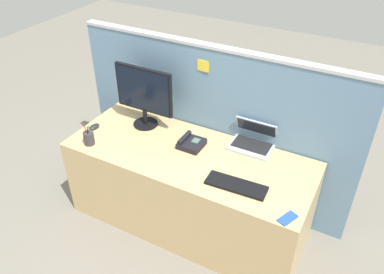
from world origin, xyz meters
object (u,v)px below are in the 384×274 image
Objects in this scene: desk_phone at (191,143)px; computer_mouse_right_hand at (94,127)px; keyboard_main at (236,185)px; cell_phone_blue_case at (288,218)px; pen_cup at (89,138)px; laptop at (253,140)px; desktop_monitor at (144,93)px.

computer_mouse_right_hand is (-0.82, -0.16, -0.01)m from desk_phone.
desk_phone is at bearing 17.59° from computer_mouse_right_hand.
keyboard_main is 4.15× the size of computer_mouse_right_hand.
desk_phone is 0.83m from computer_mouse_right_hand.
desk_phone is at bearing 179.49° from cell_phone_blue_case.
pen_cup is at bearing -153.80° from desk_phone.
computer_mouse_right_hand is (-1.24, -0.40, -0.03)m from laptop.
desktop_monitor is 2.77× the size of pen_cup.
computer_mouse_right_hand is 0.22m from pen_cup.
desktop_monitor is at bearing 156.31° from keyboard_main.
pen_cup is (-0.23, -0.45, -0.24)m from desktop_monitor.
computer_mouse_right_hand is at bearing -143.00° from desktop_monitor.
desktop_monitor is 0.94m from laptop.
keyboard_main is (0.49, -0.26, -0.02)m from desk_phone.
desk_phone is (-0.42, -0.24, -0.02)m from laptop.
desktop_monitor is 0.55m from pen_cup.
keyboard_main is at bearing -20.53° from desktop_monitor.
cell_phone_blue_case is at bearing -1.03° from computer_mouse_right_hand.
laptop is 2.50× the size of cell_phone_blue_case.
pen_cup reaches higher than computer_mouse_right_hand.
computer_mouse_right_hand is 0.77× the size of cell_phone_blue_case.
pen_cup is (-0.71, -0.35, 0.03)m from desk_phone.
laptop is 0.78× the size of keyboard_main.
pen_cup reaches higher than keyboard_main.
keyboard_main is (0.07, -0.50, -0.04)m from laptop.
laptop reaches higher than desk_phone.
laptop is 0.51m from keyboard_main.
desktop_monitor reaches higher than laptop.
desktop_monitor is 1.23× the size of keyboard_main.
desktop_monitor is 3.91× the size of cell_phone_blue_case.
desktop_monitor is 2.77× the size of desk_phone.
desk_phone is at bearing -150.27° from laptop.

